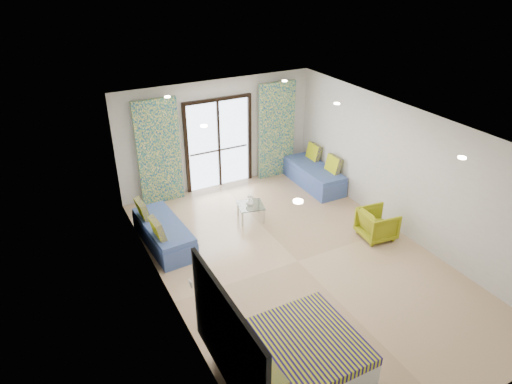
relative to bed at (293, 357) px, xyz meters
name	(u,v)px	position (x,y,z in m)	size (l,w,h in m)	color
floor	(298,261)	(1.48, 2.17, -0.27)	(5.00, 7.50, 0.01)	#A38361
ceiling	(305,129)	(1.48, 2.17, 2.43)	(5.00, 7.50, 0.01)	silver
wall_back	(218,135)	(1.48, 5.92, 1.08)	(5.00, 0.01, 2.70)	silver
wall_front	(477,339)	(1.48, -1.58, 1.08)	(5.00, 0.01, 2.70)	silver
wall_left	(167,236)	(-1.02, 2.17, 1.08)	(0.01, 7.50, 2.70)	silver
wall_right	(405,173)	(3.98, 2.17, 1.08)	(0.01, 7.50, 2.70)	silver
balcony_door	(219,139)	(1.48, 5.89, 0.99)	(1.76, 0.08, 2.28)	black
balcony_rail	(219,150)	(1.48, 5.90, 0.68)	(1.52, 0.03, 0.04)	#595451
curtain_left	(159,152)	(-0.07, 5.74, 0.98)	(1.00, 0.10, 2.50)	white
curtain_right	(277,131)	(3.03, 5.74, 0.98)	(1.00, 0.10, 2.50)	white
downlight_a	(298,201)	(0.08, 0.17, 2.40)	(0.12, 0.12, 0.02)	#FFE0B2
downlight_b	(462,158)	(2.88, 0.17, 2.40)	(0.12, 0.12, 0.02)	#FFE0B2
downlight_c	(204,126)	(0.08, 3.17, 2.40)	(0.12, 0.12, 0.02)	#FFE0B2
downlight_d	(337,104)	(2.88, 3.17, 2.40)	(0.12, 0.12, 0.02)	#FFE0B2
downlight_e	(167,97)	(0.08, 5.17, 2.40)	(0.12, 0.12, 0.02)	#FFE0B2
downlight_f	(285,81)	(2.88, 5.17, 2.40)	(0.12, 0.12, 0.02)	#FFE0B2
headboard	(227,341)	(-0.98, 0.00, 0.78)	(0.06, 2.10, 1.50)	black
switch_plate	(191,284)	(-0.99, 1.25, 0.78)	(0.02, 0.10, 0.10)	silver
bed	(293,357)	(0.00, 0.00, 0.00)	(1.85, 1.51, 0.64)	silver
daybed_left	(163,233)	(-0.64, 3.93, 0.01)	(0.82, 1.86, 0.90)	#3F5797
daybed_right	(314,175)	(3.59, 4.76, 0.02)	(0.75, 1.88, 0.92)	#3F5797
coffee_table	(251,207)	(1.38, 3.99, 0.06)	(0.67, 0.67, 0.63)	silver
vase	(250,202)	(1.34, 3.97, 0.18)	(0.17, 0.18, 0.17)	white
armchair	(377,223)	(3.38, 2.14, 0.08)	(0.67, 0.63, 0.69)	#929813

